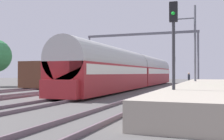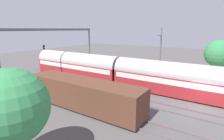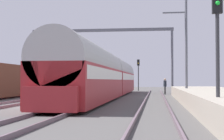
{
  "view_description": "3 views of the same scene",
  "coord_description": "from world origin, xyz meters",
  "px_view_note": "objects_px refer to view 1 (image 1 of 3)",
  "views": [
    {
      "loc": [
        10.48,
        -19.03,
        1.63
      ],
      "look_at": [
        2.19,
        3.41,
        1.93
      ],
      "focal_mm": 43.69,
      "sensor_mm": 36.0,
      "label": 1
    },
    {
      "loc": [
        -19.18,
        -1.79,
        7.79
      ],
      "look_at": [
        0.06,
        10.81,
        2.52
      ],
      "focal_mm": 28.89,
      "sensor_mm": 36.0,
      "label": 2
    },
    {
      "loc": [
        6.62,
        -19.35,
        1.51
      ],
      "look_at": [
        1.1,
        23.53,
        2.83
      ],
      "focal_mm": 54.56,
      "sensor_mm": 36.0,
      "label": 3
    }
  ],
  "objects_px": {
    "person_crossing": "(189,78)",
    "railway_signal_near": "(174,40)",
    "freight_car": "(63,75)",
    "catenary_gantry": "(140,45)",
    "passenger_train": "(135,70)",
    "railway_signal_far": "(174,66)"
  },
  "relations": [
    {
      "from": "freight_car",
      "to": "person_crossing",
      "type": "bearing_deg",
      "value": 28.39
    },
    {
      "from": "railway_signal_near",
      "to": "catenary_gantry",
      "type": "height_order",
      "value": "catenary_gantry"
    },
    {
      "from": "passenger_train",
      "to": "freight_car",
      "type": "bearing_deg",
      "value": -172.92
    },
    {
      "from": "freight_car",
      "to": "catenary_gantry",
      "type": "distance_m",
      "value": 14.29
    },
    {
      "from": "passenger_train",
      "to": "railway_signal_near",
      "type": "distance_m",
      "value": 18.92
    },
    {
      "from": "person_crossing",
      "to": "railway_signal_far",
      "type": "relative_size",
      "value": 0.38
    },
    {
      "from": "freight_car",
      "to": "catenary_gantry",
      "type": "relative_size",
      "value": 0.74
    },
    {
      "from": "railway_signal_near",
      "to": "railway_signal_far",
      "type": "relative_size",
      "value": 1.06
    },
    {
      "from": "railway_signal_far",
      "to": "passenger_train",
      "type": "bearing_deg",
      "value": -95.71
    },
    {
      "from": "railway_signal_near",
      "to": "railway_signal_far",
      "type": "height_order",
      "value": "railway_signal_near"
    },
    {
      "from": "freight_car",
      "to": "railway_signal_far",
      "type": "relative_size",
      "value": 2.85
    },
    {
      "from": "railway_signal_near",
      "to": "railway_signal_far",
      "type": "xyz_separation_m",
      "value": [
        -4.74,
        36.84,
        -0.16
      ]
    },
    {
      "from": "passenger_train",
      "to": "person_crossing",
      "type": "distance_m",
      "value": 8.57
    },
    {
      "from": "passenger_train",
      "to": "person_crossing",
      "type": "xyz_separation_m",
      "value": [
        5.41,
        6.57,
        -0.94
      ]
    },
    {
      "from": "railway_signal_near",
      "to": "freight_car",
      "type": "bearing_deg",
      "value": 132.92
    },
    {
      "from": "person_crossing",
      "to": "passenger_train",
      "type": "bearing_deg",
      "value": 127.42
    },
    {
      "from": "freight_car",
      "to": "person_crossing",
      "type": "relative_size",
      "value": 7.51
    },
    {
      "from": "railway_signal_far",
      "to": "catenary_gantry",
      "type": "xyz_separation_m",
      "value": [
        -4.11,
        -8.38,
        3.02
      ]
    },
    {
      "from": "person_crossing",
      "to": "railway_signal_near",
      "type": "xyz_separation_m",
      "value": [
        1.25,
        -24.25,
        2.08
      ]
    },
    {
      "from": "passenger_train",
      "to": "railway_signal_near",
      "type": "relative_size",
      "value": 6.78
    },
    {
      "from": "person_crossing",
      "to": "railway_signal_near",
      "type": "relative_size",
      "value": 0.36
    },
    {
      "from": "person_crossing",
      "to": "railway_signal_far",
      "type": "distance_m",
      "value": 13.21
    }
  ]
}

